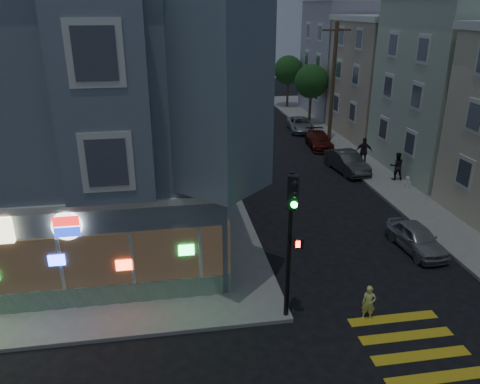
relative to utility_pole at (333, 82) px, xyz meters
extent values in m
plane|color=black|center=(-12.00, -24.00, -4.80)|extent=(120.00, 120.00, 0.00)
cube|color=gray|center=(11.00, -1.00, -4.72)|extent=(24.00, 42.00, 0.15)
cube|color=slate|center=(-18.00, -13.00, 0.85)|extent=(14.00, 14.00, 11.00)
cube|color=silver|center=(-18.00, -13.00, -0.80)|extent=(14.30, 14.30, 0.25)
cube|color=#196B33|center=(-18.00, -20.05, -4.25)|extent=(13.60, 0.12, 0.80)
cube|color=#382B1E|center=(-18.00, -20.05, -2.85)|extent=(13.60, 0.10, 2.00)
cylinder|color=white|center=(-16.40, -20.13, -1.40)|extent=(1.00, 0.12, 1.00)
cube|color=tan|center=(7.50, 1.00, -0.15)|extent=(12.00, 8.60, 9.00)
cube|color=#A59EAE|center=(7.50, 10.00, 0.60)|extent=(12.00, 8.60, 10.50)
cylinder|color=#4C3826|center=(0.00, 0.00, -0.15)|extent=(0.30, 0.30, 9.00)
cube|color=#4C3826|center=(0.00, 0.00, 3.75)|extent=(2.20, 0.12, 0.12)
cylinder|color=#4C3826|center=(0.20, 6.00, -3.05)|extent=(0.24, 0.24, 3.20)
sphere|color=#173F16|center=(0.20, 6.00, -0.85)|extent=(3.00, 3.00, 3.00)
cylinder|color=#4C3826|center=(0.20, 14.00, -3.05)|extent=(0.24, 0.24, 3.20)
sphere|color=#173F16|center=(0.20, 14.00, -0.85)|extent=(3.00, 3.00, 3.00)
imported|color=#F6F77E|center=(-6.40, -22.20, -4.15)|extent=(0.54, 0.44, 1.29)
imported|color=black|center=(1.00, -9.43, -3.78)|extent=(0.96, 0.81, 1.74)
imported|color=#28242C|center=(0.13, -6.46, -3.69)|extent=(1.20, 0.76, 1.91)
imported|color=#A0A2A8|center=(-2.21, -17.84, -4.20)|extent=(1.62, 3.58, 1.19)
imported|color=#36393B|center=(-1.30, -7.16, -4.12)|extent=(1.92, 4.23, 1.35)
imported|color=#551913|center=(-1.30, -1.37, -4.21)|extent=(2.04, 4.19, 1.17)
imported|color=#A3A9AD|center=(-1.30, 3.83, -4.21)|extent=(2.40, 4.41, 1.17)
cylinder|color=black|center=(-9.20, -21.70, -2.01)|extent=(0.17, 0.17, 5.28)
cube|color=black|center=(-9.20, -21.93, 0.05)|extent=(0.43, 0.41, 1.11)
sphere|color=black|center=(-9.20, -22.10, 0.40)|extent=(0.21, 0.21, 0.21)
sphere|color=black|center=(-9.20, -22.10, 0.05)|extent=(0.21, 0.21, 0.21)
sphere|color=#19F23F|center=(-9.20, -22.10, -0.30)|extent=(0.21, 0.21, 0.21)
cube|color=black|center=(-8.94, -21.89, -1.74)|extent=(0.40, 0.33, 0.34)
cube|color=#FF2614|center=(-8.94, -22.01, -1.74)|extent=(0.23, 0.02, 0.23)
cylinder|color=white|center=(1.00, -10.88, -4.37)|extent=(0.22, 0.22, 0.55)
sphere|color=white|center=(1.00, -10.88, -4.05)|extent=(0.24, 0.24, 0.24)
cylinder|color=white|center=(1.00, -10.88, -4.33)|extent=(0.41, 0.11, 0.11)
camera|label=1|loc=(-12.99, -34.88, 5.38)|focal=35.00mm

